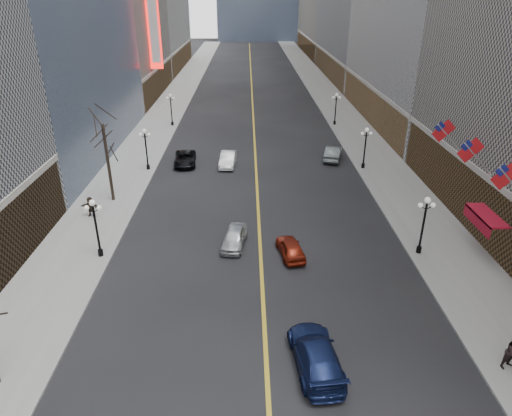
{
  "coord_description": "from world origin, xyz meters",
  "views": [
    {
      "loc": [
        -0.89,
        0.95,
        17.85
      ],
      "look_at": [
        -0.54,
        19.89,
        8.78
      ],
      "focal_mm": 32.0,
      "sensor_mm": 36.0,
      "label": 1
    }
  ],
  "objects_px": {
    "streetlamp_west_3": "(171,106)",
    "streetlamp_east_1": "(424,220)",
    "car_nb_near": "(234,238)",
    "car_sb_near": "(316,355)",
    "streetlamp_west_1": "(95,222)",
    "car_sb_far": "(333,153)",
    "car_nb_far": "(185,159)",
    "car_nb_mid": "(228,159)",
    "streetlamp_east_2": "(365,144)",
    "streetlamp_west_2": "(146,145)",
    "streetlamp_east_3": "(336,106)",
    "car_sb_mid": "(290,248)"
  },
  "relations": [
    {
      "from": "streetlamp_east_3",
      "to": "car_nb_near",
      "type": "bearing_deg",
      "value": -111.82
    },
    {
      "from": "car_sb_far",
      "to": "car_nb_far",
      "type": "bearing_deg",
      "value": 20.14
    },
    {
      "from": "streetlamp_east_2",
      "to": "streetlamp_east_1",
      "type": "bearing_deg",
      "value": -90.0
    },
    {
      "from": "streetlamp_east_1",
      "to": "car_sb_near",
      "type": "distance_m",
      "value": 14.6
    },
    {
      "from": "streetlamp_east_3",
      "to": "car_nb_mid",
      "type": "height_order",
      "value": "streetlamp_east_3"
    },
    {
      "from": "streetlamp_east_1",
      "to": "car_nb_far",
      "type": "bearing_deg",
      "value": 134.95
    },
    {
      "from": "streetlamp_east_1",
      "to": "car_nb_near",
      "type": "height_order",
      "value": "streetlamp_east_1"
    },
    {
      "from": "car_nb_mid",
      "to": "car_sb_mid",
      "type": "relative_size",
      "value": 1.16
    },
    {
      "from": "streetlamp_east_1",
      "to": "streetlamp_east_2",
      "type": "distance_m",
      "value": 18.0
    },
    {
      "from": "streetlamp_east_2",
      "to": "streetlamp_west_2",
      "type": "xyz_separation_m",
      "value": [
        -23.6,
        0.0,
        0.0
      ]
    },
    {
      "from": "streetlamp_east_1",
      "to": "streetlamp_west_1",
      "type": "distance_m",
      "value": 23.6
    },
    {
      "from": "streetlamp_west_1",
      "to": "streetlamp_west_2",
      "type": "height_order",
      "value": "same"
    },
    {
      "from": "car_sb_near",
      "to": "streetlamp_west_2",
      "type": "bearing_deg",
      "value": -69.9
    },
    {
      "from": "streetlamp_west_2",
      "to": "car_nb_mid",
      "type": "distance_m",
      "value": 9.03
    },
    {
      "from": "streetlamp_east_2",
      "to": "streetlamp_west_1",
      "type": "relative_size",
      "value": 1.0
    },
    {
      "from": "streetlamp_east_1",
      "to": "streetlamp_east_2",
      "type": "bearing_deg",
      "value": 90.0
    },
    {
      "from": "car_nb_near",
      "to": "car_nb_far",
      "type": "relative_size",
      "value": 0.82
    },
    {
      "from": "streetlamp_west_1",
      "to": "car_sb_near",
      "type": "distance_m",
      "value": 18.26
    },
    {
      "from": "streetlamp_east_1",
      "to": "streetlamp_east_3",
      "type": "relative_size",
      "value": 1.0
    },
    {
      "from": "streetlamp_east_3",
      "to": "streetlamp_west_2",
      "type": "xyz_separation_m",
      "value": [
        -23.6,
        -18.0,
        0.0
      ]
    },
    {
      "from": "streetlamp_east_2",
      "to": "streetlamp_west_2",
      "type": "relative_size",
      "value": 1.0
    },
    {
      "from": "streetlamp_west_1",
      "to": "car_sb_mid",
      "type": "relative_size",
      "value": 1.15
    },
    {
      "from": "streetlamp_west_1",
      "to": "streetlamp_west_2",
      "type": "relative_size",
      "value": 1.0
    },
    {
      "from": "streetlamp_east_1",
      "to": "car_nb_near",
      "type": "bearing_deg",
      "value": 173.65
    },
    {
      "from": "streetlamp_west_1",
      "to": "car_sb_far",
      "type": "bearing_deg",
      "value": 45.57
    },
    {
      "from": "streetlamp_west_3",
      "to": "streetlamp_east_1",
      "type": "bearing_deg",
      "value": -56.75
    },
    {
      "from": "car_nb_near",
      "to": "car_sb_near",
      "type": "relative_size",
      "value": 0.75
    },
    {
      "from": "car_sb_mid",
      "to": "car_sb_far",
      "type": "relative_size",
      "value": 0.81
    },
    {
      "from": "car_nb_mid",
      "to": "car_sb_far",
      "type": "relative_size",
      "value": 0.94
    },
    {
      "from": "streetlamp_east_3",
      "to": "streetlamp_west_3",
      "type": "relative_size",
      "value": 1.0
    },
    {
      "from": "car_sb_mid",
      "to": "car_sb_far",
      "type": "height_order",
      "value": "car_sb_far"
    },
    {
      "from": "streetlamp_east_1",
      "to": "streetlamp_west_3",
      "type": "bearing_deg",
      "value": 123.25
    },
    {
      "from": "streetlamp_west_1",
      "to": "car_sb_near",
      "type": "bearing_deg",
      "value": -37.72
    },
    {
      "from": "streetlamp_west_2",
      "to": "car_nb_far",
      "type": "height_order",
      "value": "streetlamp_west_2"
    },
    {
      "from": "streetlamp_east_1",
      "to": "streetlamp_west_1",
      "type": "xyz_separation_m",
      "value": [
        -23.6,
        0.0,
        0.0
      ]
    },
    {
      "from": "car_nb_mid",
      "to": "car_sb_far",
      "type": "height_order",
      "value": "car_sb_far"
    },
    {
      "from": "streetlamp_east_2",
      "to": "car_sb_far",
      "type": "distance_m",
      "value": 4.76
    },
    {
      "from": "car_sb_mid",
      "to": "car_nb_near",
      "type": "bearing_deg",
      "value": -30.2
    },
    {
      "from": "streetlamp_east_2",
      "to": "streetlamp_east_3",
      "type": "distance_m",
      "value": 18.0
    },
    {
      "from": "car_nb_mid",
      "to": "car_nb_far",
      "type": "xyz_separation_m",
      "value": [
        -4.83,
        0.44,
        -0.05
      ]
    },
    {
      "from": "car_nb_far",
      "to": "car_nb_mid",
      "type": "bearing_deg",
      "value": -9.85
    },
    {
      "from": "car_nb_mid",
      "to": "streetlamp_west_1",
      "type": "bearing_deg",
      "value": -110.26
    },
    {
      "from": "streetlamp_east_3",
      "to": "car_sb_far",
      "type": "xyz_separation_m",
      "value": [
        -2.8,
        -14.78,
        -2.1
      ]
    },
    {
      "from": "streetlamp_east_1",
      "to": "streetlamp_west_2",
      "type": "relative_size",
      "value": 1.0
    },
    {
      "from": "streetlamp_west_3",
      "to": "car_nb_mid",
      "type": "xyz_separation_m",
      "value": [
        8.66,
        -16.63,
        -2.15
      ]
    },
    {
      "from": "streetlamp_east_1",
      "to": "car_sb_mid",
      "type": "distance_m",
      "value": 9.85
    },
    {
      "from": "streetlamp_east_2",
      "to": "streetlamp_west_2",
      "type": "distance_m",
      "value": 23.6
    },
    {
      "from": "car_sb_near",
      "to": "streetlamp_west_3",
      "type": "bearing_deg",
      "value": -79.21
    },
    {
      "from": "car_nb_near",
      "to": "car_sb_far",
      "type": "xyz_separation_m",
      "value": [
        11.0,
        19.68,
        0.1
      ]
    },
    {
      "from": "car_nb_near",
      "to": "car_nb_far",
      "type": "height_order",
      "value": "car_nb_near"
    }
  ]
}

